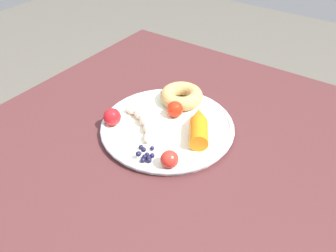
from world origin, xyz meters
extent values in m
cube|color=#4B2526|center=(0.00, 0.00, 0.71)|extent=(0.97, 0.87, 0.03)
cube|color=#461F25|center=(-0.43, -0.37, 0.35)|extent=(0.05, 0.05, 0.70)
cube|color=#461F25|center=(-0.43, 0.37, 0.35)|extent=(0.05, 0.05, 0.70)
cylinder|color=white|center=(-0.04, 0.00, 0.73)|extent=(0.32, 0.32, 0.01)
torus|color=silver|center=(-0.04, 0.00, 0.74)|extent=(0.33, 0.33, 0.01)
ellipsoid|color=beige|center=(0.04, -0.01, 0.75)|extent=(0.04, 0.03, 0.02)
ellipsoid|color=beige|center=(0.01, -0.02, 0.75)|extent=(0.04, 0.04, 0.02)
ellipsoid|color=beige|center=(-0.01, -0.05, 0.75)|extent=(0.04, 0.05, 0.03)
ellipsoid|color=beige|center=(-0.02, -0.07, 0.75)|extent=(0.03, 0.04, 0.02)
ellipsoid|color=beige|center=(-0.02, -0.10, 0.75)|extent=(0.02, 0.04, 0.02)
cylinder|color=orange|center=(-0.03, 0.09, 0.76)|extent=(0.09, 0.08, 0.04)
cone|color=orange|center=(-0.09, 0.06, 0.76)|extent=(0.07, 0.06, 0.04)
torus|color=tan|center=(-0.14, -0.03, 0.76)|extent=(0.13, 0.13, 0.04)
sphere|color=#191638|center=(0.08, 0.04, 0.74)|extent=(0.01, 0.01, 0.01)
sphere|color=#191638|center=(0.09, 0.03, 0.74)|extent=(0.01, 0.01, 0.01)
sphere|color=#191638|center=(0.08, 0.03, 0.74)|extent=(0.01, 0.01, 0.01)
sphere|color=#191638|center=(0.06, 0.02, 0.74)|extent=(0.01, 0.01, 0.01)
sphere|color=#191638|center=(0.09, 0.04, 0.74)|extent=(0.01, 0.01, 0.01)
sphere|color=#191638|center=(0.09, 0.03, 0.74)|extent=(0.01, 0.01, 0.01)
sphere|color=#191638|center=(0.10, 0.03, 0.74)|extent=(0.01, 0.01, 0.01)
sphere|color=#191638|center=(0.07, 0.00, 0.74)|extent=(0.01, 0.01, 0.01)
sphere|color=#191638|center=(0.10, 0.02, 0.75)|extent=(0.01, 0.01, 0.01)
sphere|color=#191638|center=(0.08, 0.02, 0.75)|extent=(0.01, 0.01, 0.01)
sphere|color=red|center=(0.08, 0.08, 0.76)|extent=(0.04, 0.04, 0.04)
sphere|color=red|center=(-0.08, -0.01, 0.76)|extent=(0.04, 0.04, 0.04)
sphere|color=red|center=(0.04, -0.11, 0.76)|extent=(0.04, 0.04, 0.04)
camera|label=1|loc=(0.51, 0.38, 1.26)|focal=37.13mm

